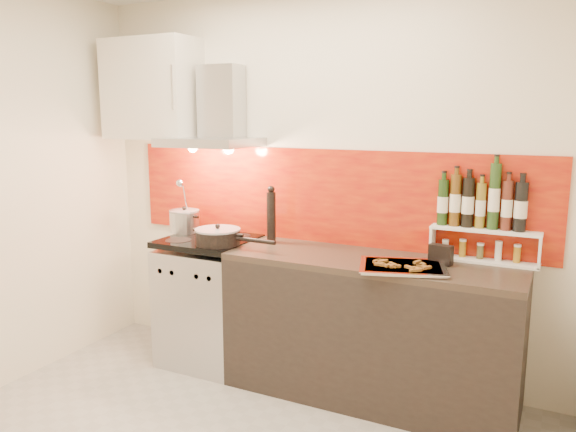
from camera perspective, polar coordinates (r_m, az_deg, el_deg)
The scene contains 13 objects.
back_wall at distance 3.85m, azimuth 2.99°, elevation 3.28°, with size 3.40×0.02×2.60m, color silver.
backsplash at distance 3.83m, azimuth 3.59°, elevation 2.03°, with size 3.00×0.02×0.64m, color maroon.
range_stove at distance 4.12m, azimuth -7.93°, elevation -8.62°, with size 0.60×0.60×0.91m.
counter at distance 3.62m, azimuth 8.33°, elevation -11.23°, with size 1.80×0.60×0.90m.
range_hood at distance 4.02m, azimuth -7.24°, elevation 9.83°, with size 0.62×0.50×0.61m.
upper_cabinet at distance 4.34m, azimuth -13.60°, elevation 12.40°, with size 0.70×0.35×0.72m, color beige.
stock_pot at distance 4.22m, azimuth -10.46°, elevation -0.49°, with size 0.22×0.22×0.19m.
saute_pan at distance 3.79m, azimuth -7.06°, elevation -2.08°, with size 0.59×0.31×0.14m.
utensil_jar at distance 4.21m, azimuth -10.48°, elevation -0.10°, with size 0.09×0.13×0.41m.
pepper_mill at distance 3.84m, azimuth -1.72°, elevation 0.09°, with size 0.06×0.06×0.39m.
step_shelf at distance 3.53m, azimuth 19.17°, elevation -0.20°, with size 0.63×0.17×0.59m.
caddy_box at distance 3.42m, azimuth 15.26°, elevation -3.80°, with size 0.14×0.06×0.12m, color black.
baking_tray at distance 3.28m, azimuth 11.57°, elevation -5.05°, with size 0.57×0.50×0.03m.
Camera 1 is at (1.52, -2.11, 1.78)m, focal length 35.00 mm.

